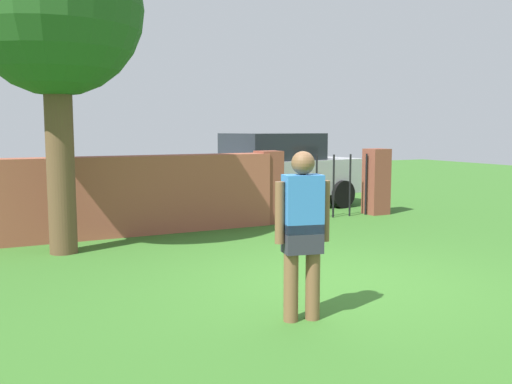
{
  "coord_description": "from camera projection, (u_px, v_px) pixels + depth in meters",
  "views": [
    {
      "loc": [
        -3.8,
        -5.45,
        1.83
      ],
      "look_at": [
        -0.54,
        1.09,
        1.0
      ],
      "focal_mm": 39.4,
      "sensor_mm": 36.0,
      "label": 1
    }
  ],
  "objects": [
    {
      "name": "tree",
      "position": [
        54.0,
        11.0,
        7.9
      ],
      "size": [
        2.49,
        2.49,
        4.77
      ],
      "color": "brown",
      "rests_on": "ground"
    },
    {
      "name": "fence_gate",
      "position": [
        325.0,
        184.0,
        11.42
      ],
      "size": [
        3.05,
        0.44,
        1.4
      ],
      "color": "brown",
      "rests_on": "ground"
    },
    {
      "name": "brick_wall",
      "position": [
        128.0,
        196.0,
        9.64
      ],
      "size": [
        5.25,
        0.5,
        1.36
      ],
      "primitive_type": "cube",
      "color": "brown",
      "rests_on": "ground"
    },
    {
      "name": "ground_plane",
      "position": [
        337.0,
        282.0,
        6.74
      ],
      "size": [
        40.0,
        40.0,
        0.0
      ],
      "primitive_type": "plane",
      "color": "#336623"
    },
    {
      "name": "person",
      "position": [
        302.0,
        228.0,
        5.29
      ],
      "size": [
        0.53,
        0.29,
        1.62
      ],
      "rotation": [
        0.0,
        0.0,
        2.94
      ],
      "color": "brown",
      "rests_on": "ground"
    },
    {
      "name": "car",
      "position": [
        272.0,
        171.0,
        12.8
      ],
      "size": [
        4.4,
        2.39,
        1.72
      ],
      "rotation": [
        0.0,
        0.0,
        3.29
      ],
      "color": "#B7B7BC",
      "rests_on": "ground"
    }
  ]
}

